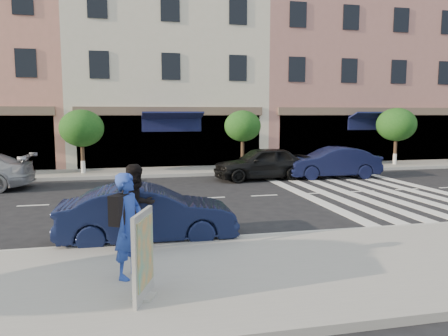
{
  "coord_description": "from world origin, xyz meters",
  "views": [
    {
      "loc": [
        -2.97,
        -11.17,
        3.01
      ],
      "look_at": [
        -0.11,
        1.43,
        1.4
      ],
      "focal_mm": 35.0,
      "sensor_mm": 36.0,
      "label": 1
    }
  ],
  "objects_px": {
    "poster_board": "(143,257)",
    "car_far_right": "(332,163)",
    "car_near_mid": "(148,214)",
    "photographer": "(129,226)",
    "car_far_mid": "(262,163)",
    "walker": "(137,207)"
  },
  "relations": [
    {
      "from": "poster_board",
      "to": "car_far_right",
      "type": "bearing_deg",
      "value": 72.45
    },
    {
      "from": "poster_board",
      "to": "car_far_mid",
      "type": "relative_size",
      "value": 0.31
    },
    {
      "from": "poster_board",
      "to": "car_far_mid",
      "type": "bearing_deg",
      "value": 84.43
    },
    {
      "from": "photographer",
      "to": "car_far_right",
      "type": "height_order",
      "value": "photographer"
    },
    {
      "from": "car_far_mid",
      "to": "walker",
      "type": "bearing_deg",
      "value": -36.1
    },
    {
      "from": "photographer",
      "to": "car_near_mid",
      "type": "distance_m",
      "value": 2.65
    },
    {
      "from": "car_far_mid",
      "to": "poster_board",
      "type": "bearing_deg",
      "value": -30.56
    },
    {
      "from": "car_far_mid",
      "to": "car_far_right",
      "type": "distance_m",
      "value": 3.39
    },
    {
      "from": "walker",
      "to": "car_far_mid",
      "type": "distance_m",
      "value": 11.49
    },
    {
      "from": "car_near_mid",
      "to": "car_far_right",
      "type": "xyz_separation_m",
      "value": [
        9.0,
        8.6,
        0.05
      ]
    },
    {
      "from": "photographer",
      "to": "car_near_mid",
      "type": "xyz_separation_m",
      "value": [
        0.45,
        2.58,
        -0.4
      ]
    },
    {
      "from": "photographer",
      "to": "car_far_mid",
      "type": "xyz_separation_m",
      "value": [
        6.07,
        11.44,
        -0.32
      ]
    },
    {
      "from": "photographer",
      "to": "walker",
      "type": "bearing_deg",
      "value": 26.08
    },
    {
      "from": "car_near_mid",
      "to": "car_far_mid",
      "type": "relative_size",
      "value": 0.93
    },
    {
      "from": "car_far_right",
      "to": "photographer",
      "type": "bearing_deg",
      "value": -37.1
    },
    {
      "from": "walker",
      "to": "car_far_mid",
      "type": "xyz_separation_m",
      "value": [
        5.89,
        9.87,
        -0.31
      ]
    },
    {
      "from": "car_near_mid",
      "to": "photographer",
      "type": "bearing_deg",
      "value": 171.17
    },
    {
      "from": "photographer",
      "to": "poster_board",
      "type": "xyz_separation_m",
      "value": [
        0.21,
        -0.97,
        -0.26
      ]
    },
    {
      "from": "car_near_mid",
      "to": "car_far_mid",
      "type": "distance_m",
      "value": 10.5
    },
    {
      "from": "car_far_right",
      "to": "poster_board",
      "type": "bearing_deg",
      "value": -34.14
    },
    {
      "from": "photographer",
      "to": "car_far_right",
      "type": "relative_size",
      "value": 0.42
    },
    {
      "from": "photographer",
      "to": "car_far_mid",
      "type": "distance_m",
      "value": 12.96
    }
  ]
}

